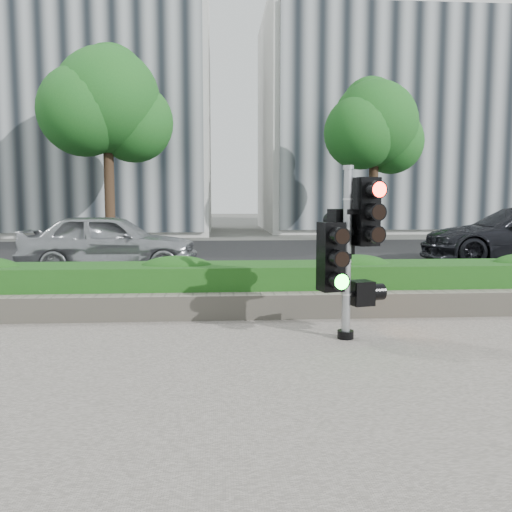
# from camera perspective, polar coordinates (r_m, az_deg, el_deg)

# --- Properties ---
(ground) EXTENTS (120.00, 120.00, 0.00)m
(ground) POSITION_cam_1_polar(r_m,az_deg,el_deg) (5.78, 1.96, -10.86)
(ground) COLOR #51514C
(ground) RESTS_ON ground
(sidewalk) EXTENTS (16.00, 11.00, 0.03)m
(sidewalk) POSITION_cam_1_polar(r_m,az_deg,el_deg) (3.48, 6.57, -22.53)
(sidewalk) COLOR #9E9389
(sidewalk) RESTS_ON ground
(road) EXTENTS (60.00, 13.00, 0.02)m
(road) POSITION_cam_1_polar(r_m,az_deg,el_deg) (15.60, -1.83, -0.17)
(road) COLOR black
(road) RESTS_ON ground
(curb) EXTENTS (60.00, 0.25, 0.12)m
(curb) POSITION_cam_1_polar(r_m,az_deg,el_deg) (8.82, -0.16, -4.58)
(curb) COLOR gray
(curb) RESTS_ON ground
(stone_wall) EXTENTS (12.00, 0.32, 0.34)m
(stone_wall) POSITION_cam_1_polar(r_m,az_deg,el_deg) (7.57, 0.47, -5.26)
(stone_wall) COLOR gray
(stone_wall) RESTS_ON sidewalk
(hedge) EXTENTS (12.00, 1.00, 0.68)m
(hedge) POSITION_cam_1_polar(r_m,az_deg,el_deg) (8.18, 0.12, -3.21)
(hedge) COLOR #307D26
(hedge) RESTS_ON sidewalk
(building_left) EXTENTS (16.00, 9.00, 15.00)m
(building_left) POSITION_cam_1_polar(r_m,az_deg,el_deg) (30.29, -20.96, 16.65)
(building_left) COLOR #B7B7B2
(building_left) RESTS_ON ground
(building_right) EXTENTS (18.00, 10.00, 12.00)m
(building_right) POSITION_cam_1_polar(r_m,az_deg,el_deg) (32.91, 17.13, 13.24)
(building_right) COLOR #B7B7B2
(building_right) RESTS_ON ground
(tree_left) EXTENTS (4.61, 4.03, 7.34)m
(tree_left) POSITION_cam_1_polar(r_m,az_deg,el_deg) (20.72, -15.43, 15.10)
(tree_left) COLOR black
(tree_left) RESTS_ON ground
(tree_right) EXTENTS (4.10, 3.58, 6.53)m
(tree_right) POSITION_cam_1_polar(r_m,az_deg,el_deg) (22.09, 12.31, 13.12)
(tree_right) COLOR black
(tree_right) RESTS_ON ground
(traffic_signal) EXTENTS (0.74, 0.61, 2.03)m
(traffic_signal) POSITION_cam_1_polar(r_m,az_deg,el_deg) (6.44, 9.66, 1.26)
(traffic_signal) COLOR black
(traffic_signal) RESTS_ON sidewalk
(car_silver) EXTENTS (3.98, 1.61, 1.36)m
(car_silver) POSITION_cam_1_polar(r_m,az_deg,el_deg) (12.90, -15.12, 1.41)
(car_silver) COLOR #9DA0A4
(car_silver) RESTS_ON road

